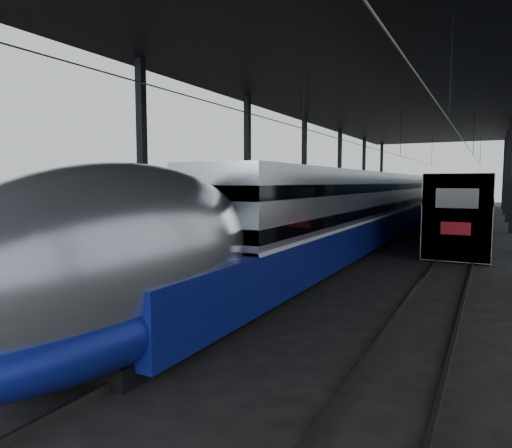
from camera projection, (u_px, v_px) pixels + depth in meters
The scene contains 8 objects.
ground at pixel (181, 298), 13.94m from camera, with size 160.00×160.00×0.00m, color black.
platform at pixel (308, 224), 33.18m from camera, with size 6.00×80.00×1.00m, color #4C4C4F.
yellow_strip at pixel (346, 218), 31.86m from camera, with size 0.30×80.00×0.01m, color gold.
rails at pixel (424, 235), 29.56m from camera, with size 6.52×80.00×0.16m.
canopy at pixel (387, 97), 29.92m from camera, with size 18.00×75.00×9.47m.
tgv_train at pixel (394, 205), 33.30m from camera, with size 2.82×65.20×4.04m.
second_train at pixel (476, 198), 43.66m from camera, with size 2.84×56.05×3.90m.
child at pixel (1, 269), 10.97m from camera, with size 0.31×0.20×0.85m, color #4D3819.
Camera 1 is at (8.33, -11.09, 3.51)m, focal length 32.00 mm.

